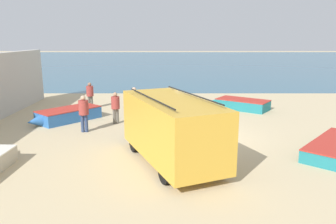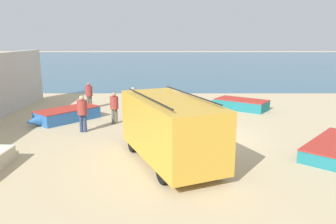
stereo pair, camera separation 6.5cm
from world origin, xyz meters
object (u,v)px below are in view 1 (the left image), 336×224
Objects in this scene: fishing_rowboat_3 at (240,104)px; fishing_rowboat_4 at (336,146)px; fishing_rowboat_2 at (178,108)px; fisherman_0 at (133,100)px; fishing_rowboat_1 at (66,115)px; fisherman_2 at (83,110)px; parked_van at (170,128)px; fisherman_1 at (89,93)px; fisherman_3 at (115,105)px.

fishing_rowboat_3 is 0.88× the size of fishing_rowboat_4.
fishing_rowboat_2 is 3.02m from fisherman_0.
fisherman_2 is (1.51, -2.15, 0.73)m from fishing_rowboat_1.
fishing_rowboat_1 is 2.11× the size of fisherman_0.
parked_van reaches higher than fishing_rowboat_1.
fishing_rowboat_1 is 2.73m from fisherman_2.
fishing_rowboat_2 is 5.73m from fisherman_1.
fisherman_3 is at bearing -142.25° from fishing_rowboat_2.
parked_van is 3.35× the size of fisherman_1.
fisherman_0 reaches higher than fisherman_1.
fishing_rowboat_4 is 2.38× the size of fisherman_2.
fisherman_2 is at bearing -138.32° from fishing_rowboat_2.
parked_van is 5.63m from fisherman_2.
fishing_rowboat_2 is 9.39m from fishing_rowboat_4.
parked_van is 3.38× the size of fisherman_3.
parked_van is 10.18m from fishing_rowboat_3.
fisherman_2 is at bearing 23.89° from parked_van.
fisherman_0 reaches higher than fisherman_3.
fishing_rowboat_2 is 4.42m from fisherman_3.
parked_van reaches higher than fishing_rowboat_2.
fishing_rowboat_1 is 3.31m from fisherman_1.
fisherman_3 is at bearing 2.85° from fisherman_1.
fisherman_0 is (-2.53, -1.45, 0.77)m from fishing_rowboat_2.
fisherman_1 is at bearing 95.94° from fishing_rowboat_4.
fishing_rowboat_2 is at bearing 52.18° from fisherman_1.
fishing_rowboat_4 is (6.52, 0.95, -1.02)m from parked_van.
fishing_rowboat_4 is at bearing 109.13° from fishing_rowboat_1.
fishing_rowboat_2 is 6.39m from fisherman_2.
fishing_rowboat_4 is (5.99, -7.23, -0.02)m from fishing_rowboat_2.
fisherman_0 is 1.55m from fisherman_3.
fisherman_2 reaches higher than fishing_rowboat_2.
fisherman_0 is 3.57m from fisherman_2.
fisherman_1 is (-5.06, 9.18, -0.27)m from parked_van.
parked_van is at bearing 98.69° from fishing_rowboat_3.
fishing_rowboat_2 is (6.15, 2.18, -0.06)m from fishing_rowboat_1.
parked_van is at bearing 1.30° from fisherman_1.
fisherman_2 is (-8.62, -5.24, 0.75)m from fishing_rowboat_3.
fisherman_1 is (-5.59, 1.01, 0.73)m from fishing_rowboat_2.
fishing_rowboat_3 is 2.14× the size of fisherman_0.
fishing_rowboat_3 is 10.11m from fisherman_2.
fisherman_1 is at bearing -148.18° from fishing_rowboat_1.
fisherman_0 is at bearing 23.58° from fisherman_1.
fisherman_1 is (-3.06, 2.46, -0.04)m from fisherman_0.
fisherman_0 is at bearing -38.28° from fisherman_2.
fishing_rowboat_3 is (10.13, 3.09, -0.02)m from fishing_rowboat_1.
fishing_rowboat_4 is at bearing 138.98° from fishing_rowboat_3.
fisherman_0 is at bearing 127.16° from fisherman_3.
fishing_rowboat_3 reaches higher than fishing_rowboat_2.
fisherman_0 is at bearing 97.25° from fishing_rowboat_4.
fishing_rowboat_1 is 2.19× the size of fisherman_1.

